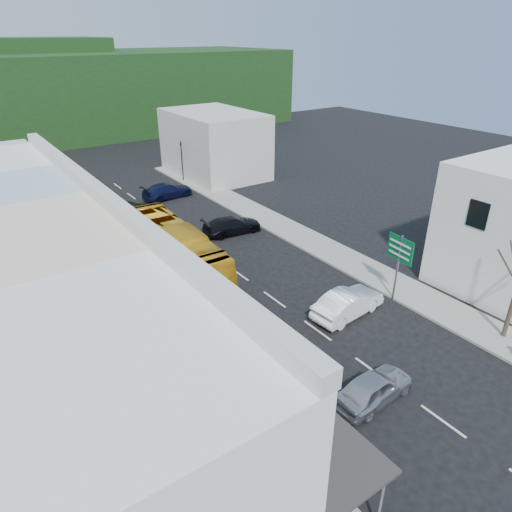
{
  "coord_description": "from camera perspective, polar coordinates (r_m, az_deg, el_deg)",
  "views": [
    {
      "loc": [
        -14.77,
        -15.17,
        15.01
      ],
      "look_at": [
        0.0,
        6.0,
        2.2
      ],
      "focal_mm": 32.0,
      "sensor_mm": 36.0,
      "label": 1
    }
  ],
  "objects": [
    {
      "name": "ground",
      "position": [
        25.95,
        7.7,
        -9.22
      ],
      "size": [
        120.0,
        120.0,
        0.0
      ],
      "primitive_type": "plane",
      "color": "black",
      "rests_on": "ground"
    },
    {
      "name": "sidewalk_left",
      "position": [
        30.16,
        -16.3,
        -4.47
      ],
      "size": [
        3.0,
        52.0,
        0.15
      ],
      "primitive_type": "cube",
      "color": "gray",
      "rests_on": "ground"
    },
    {
      "name": "sidewalk_right",
      "position": [
        36.78,
        6.03,
        2.28
      ],
      "size": [
        3.0,
        52.0,
        0.15
      ],
      "primitive_type": "cube",
      "color": "gray",
      "rests_on": "ground"
    },
    {
      "name": "shopfront_row",
      "position": [
        23.09,
        -24.86,
        -4.79
      ],
      "size": [
        8.25,
        30.0,
        8.0
      ],
      "color": "silver",
      "rests_on": "ground"
    },
    {
      "name": "distant_block_right",
      "position": [
        53.26,
        -5.22,
        13.8
      ],
      "size": [
        8.0,
        12.0,
        7.0
      ],
      "primitive_type": "cube",
      "color": "#B7B2A8",
      "rests_on": "ground"
    },
    {
      "name": "hillside",
      "position": [
        81.78,
        -26.74,
        17.96
      ],
      "size": [
        80.0,
        26.0,
        14.0
      ],
      "color": "black",
      "rests_on": "ground"
    },
    {
      "name": "bus",
      "position": [
        31.41,
        -10.09,
        0.58
      ],
      "size": [
        2.98,
        11.69,
        3.1
      ],
      "primitive_type": "imported",
      "rotation": [
        0.0,
        0.0,
        -0.04
      ],
      "color": "gold",
      "rests_on": "ground"
    },
    {
      "name": "car_silver",
      "position": [
        21.8,
        14.47,
        -15.67
      ],
      "size": [
        4.5,
        2.06,
        1.4
      ],
      "primitive_type": "imported",
      "rotation": [
        0.0,
        0.0,
        1.63
      ],
      "color": "#B9B9BE",
      "rests_on": "ground"
    },
    {
      "name": "car_white",
      "position": [
        27.18,
        11.4,
        -5.97
      ],
      "size": [
        4.56,
        2.23,
        1.4
      ],
      "primitive_type": "imported",
      "rotation": [
        0.0,
        0.0,
        1.67
      ],
      "color": "white",
      "rests_on": "ground"
    },
    {
      "name": "car_red",
      "position": [
        24.68,
        -4.82,
        -9.14
      ],
      "size": [
        4.68,
        2.1,
        1.4
      ],
      "primitive_type": "imported",
      "rotation": [
        0.0,
        0.0,
        1.61
      ],
      "color": "maroon",
      "rests_on": "ground"
    },
    {
      "name": "car_black_near",
      "position": [
        37.42,
        -3.0,
        3.87
      ],
      "size": [
        4.66,
        2.29,
        1.4
      ],
      "primitive_type": "imported",
      "rotation": [
        0.0,
        0.0,
        1.47
      ],
      "color": "black",
      "rests_on": "ground"
    },
    {
      "name": "car_black_far",
      "position": [
        41.64,
        -15.58,
        5.3
      ],
      "size": [
        4.59,
        2.33,
        1.4
      ],
      "primitive_type": "imported",
      "rotation": [
        0.0,
        0.0,
        1.45
      ],
      "color": "black",
      "rests_on": "ground"
    },
    {
      "name": "car_navy_far",
      "position": [
        46.5,
        -11.0,
        7.98
      ],
      "size": [
        4.63,
        2.19,
        1.4
      ],
      "primitive_type": "imported",
      "rotation": [
        0.0,
        0.0,
        1.65
      ],
      "color": "black",
      "rests_on": "ground"
    },
    {
      "name": "pedestrian_left",
      "position": [
        22.19,
        -5.88,
        -12.93
      ],
      "size": [
        0.57,
        0.69,
        1.7
      ],
      "primitive_type": "imported",
      "rotation": [
        0.0,
        0.0,
        1.25
      ],
      "color": "black",
      "rests_on": "sidewalk_left"
    },
    {
      "name": "direction_sign",
      "position": [
        28.65,
        17.24,
        -1.52
      ],
      "size": [
        0.61,
        1.99,
        4.33
      ],
      "primitive_type": null,
      "rotation": [
        0.0,
        0.0,
        -0.1
      ],
      "color": "#085E31",
      "rests_on": "ground"
    },
    {
      "name": "traffic_signal",
      "position": [
        51.12,
        -9.24,
        11.57
      ],
      "size": [
        0.61,
        0.97,
        4.45
      ],
      "primitive_type": null,
      "rotation": [
        0.0,
        0.0,
        3.05
      ],
      "color": "black",
      "rests_on": "ground"
    }
  ]
}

